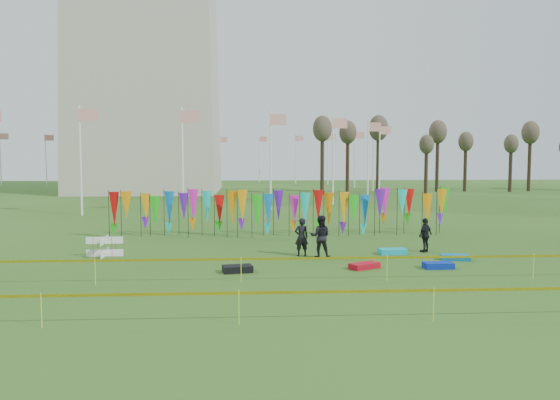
{
  "coord_description": "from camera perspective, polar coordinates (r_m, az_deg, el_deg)",
  "views": [
    {
      "loc": [
        -1.76,
        -20.51,
        4.28
      ],
      "look_at": [
        -0.25,
        6.0,
        2.18
      ],
      "focal_mm": 35.0,
      "sensor_mm": 36.0,
      "label": 1
    }
  ],
  "objects": [
    {
      "name": "tree_line",
      "position": [
        72.83,
        24.48,
        5.6
      ],
      "size": [
        53.92,
        1.92,
        7.84
      ],
      "color": "#35291A",
      "rests_on": "ground"
    },
    {
      "name": "person_mid",
      "position": [
        23.33,
        4.24,
        -3.82
      ],
      "size": [
        0.95,
        0.68,
        1.81
      ],
      "primitive_type": "imported",
      "rotation": [
        0.0,
        0.0,
        2.98
      ],
      "color": "black",
      "rests_on": "ground"
    },
    {
      "name": "box_kite",
      "position": [
        24.65,
        -17.85,
        -4.66
      ],
      "size": [
        0.79,
        0.79,
        0.88
      ],
      "rotation": [
        0.0,
        0.0,
        0.03
      ],
      "color": "red",
      "rests_on": "ground"
    },
    {
      "name": "caution_tape_far",
      "position": [
        14.21,
        3.11,
        -9.75
      ],
      "size": [
        26.0,
        0.02,
        0.9
      ],
      "color": "#DBCF04",
      "rests_on": "ground"
    },
    {
      "name": "kite_bag_black",
      "position": [
        20.51,
        -4.46,
        -7.18
      ],
      "size": [
        1.19,
        0.83,
        0.25
      ],
      "primitive_type": "cube",
      "rotation": [
        0.0,
        0.0,
        0.19
      ],
      "color": "black",
      "rests_on": "ground"
    },
    {
      "name": "kite_bag_blue",
      "position": [
        21.99,
        16.2,
        -6.58
      ],
      "size": [
        1.13,
        0.62,
        0.23
      ],
      "primitive_type": "cube",
      "rotation": [
        0.0,
        0.0,
        0.03
      ],
      "color": "#0A27AB",
      "rests_on": "ground"
    },
    {
      "name": "person_right",
      "position": [
        25.43,
        14.95,
        -3.56
      ],
      "size": [
        1.03,
        0.97,
        1.54
      ],
      "primitive_type": "imported",
      "rotation": [
        0.0,
        0.0,
        3.82
      ],
      "color": "black",
      "rests_on": "ground"
    },
    {
      "name": "flagpole_ring",
      "position": [
        69.59,
        -13.43,
        4.16
      ],
      "size": [
        57.4,
        56.16,
        8.0
      ],
      "color": "white",
      "rests_on": "ground"
    },
    {
      "name": "banner_row",
      "position": [
        29.67,
        0.7,
        -0.77
      ],
      "size": [
        18.64,
        0.64,
        2.43
      ],
      "color": "black",
      "rests_on": "ground"
    },
    {
      "name": "caution_tape_near",
      "position": [
        18.72,
        1.52,
        -6.26
      ],
      "size": [
        26.0,
        0.02,
        0.9
      ],
      "color": "#DBCF04",
      "rests_on": "ground"
    },
    {
      "name": "person_left",
      "position": [
        23.61,
        2.26,
        -3.89
      ],
      "size": [
        0.68,
        0.55,
        1.66
      ],
      "primitive_type": "imported",
      "rotation": [
        0.0,
        0.0,
        3.33
      ],
      "color": "black",
      "rests_on": "ground"
    },
    {
      "name": "kite_bag_teal",
      "position": [
        23.98,
        17.84,
        -5.71
      ],
      "size": [
        1.26,
        0.83,
        0.22
      ],
      "primitive_type": "cube",
      "rotation": [
        0.0,
        0.0,
        -0.26
      ],
      "color": "#0C6CAC",
      "rests_on": "ground"
    },
    {
      "name": "kite_bag_red",
      "position": [
        21.34,
        8.81,
        -6.8
      ],
      "size": [
        1.3,
        1.06,
        0.22
      ],
      "primitive_type": "cube",
      "rotation": [
        0.0,
        0.0,
        0.52
      ],
      "color": "#B60C1C",
      "rests_on": "ground"
    },
    {
      "name": "ground",
      "position": [
        21.02,
        1.63,
        -7.23
      ],
      "size": [
        160.0,
        160.0,
        0.0
      ],
      "primitive_type": "plane",
      "color": "#244A15",
      "rests_on": "ground"
    },
    {
      "name": "kite_bag_turquoise",
      "position": [
        24.67,
        11.67,
        -5.28
      ],
      "size": [
        1.24,
        0.7,
        0.24
      ],
      "primitive_type": "cube",
      "rotation": [
        0.0,
        0.0,
        0.09
      ],
      "color": "#0DAECE",
      "rests_on": "ground"
    }
  ]
}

